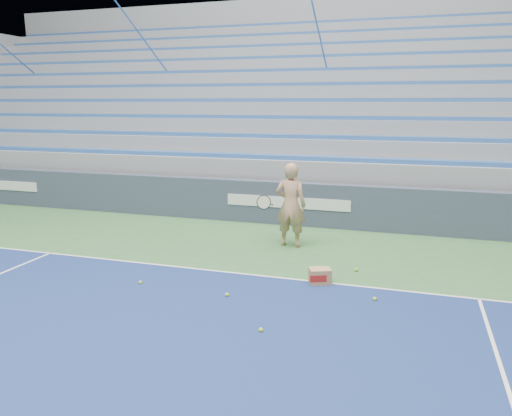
{
  "coord_description": "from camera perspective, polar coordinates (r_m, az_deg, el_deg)",
  "views": [
    {
      "loc": [
        2.96,
        3.69,
        3.09
      ],
      "look_at": [
        0.22,
        12.38,
        1.15
      ],
      "focal_mm": 35.0,
      "sensor_mm": 36.0,
      "label": 1
    }
  ],
  "objects": [
    {
      "name": "tennis_ball_1",
      "position": [
        7.03,
        0.55,
        -13.77
      ],
      "size": [
        0.07,
        0.07,
        0.07
      ],
      "primitive_type": "sphere",
      "color": "#ACD82C",
      "rests_on": "ground"
    },
    {
      "name": "tennis_ball_2",
      "position": [
        8.25,
        13.41,
        -10.08
      ],
      "size": [
        0.07,
        0.07,
        0.07
      ],
      "primitive_type": "sphere",
      "color": "#ACD82C",
      "rests_on": "ground"
    },
    {
      "name": "sponsor_barrier",
      "position": [
        12.8,
        3.76,
        0.54
      ],
      "size": [
        30.0,
        0.32,
        1.1
      ],
      "color": "#374053",
      "rests_on": "ground"
    },
    {
      "name": "tennis_player",
      "position": [
        10.78,
        3.97,
        0.36
      ],
      "size": [
        0.95,
        0.85,
        1.83
      ],
      "color": "tan",
      "rests_on": "ground"
    },
    {
      "name": "tennis_ball_3",
      "position": [
        8.94,
        -13.07,
        -8.3
      ],
      "size": [
        0.07,
        0.07,
        0.07
      ],
      "primitive_type": "sphere",
      "color": "#ACD82C",
      "rests_on": "ground"
    },
    {
      "name": "ball_box",
      "position": [
        8.79,
        7.3,
        -7.73
      ],
      "size": [
        0.44,
        0.4,
        0.27
      ],
      "color": "#A77E51",
      "rests_on": "ground"
    },
    {
      "name": "bleachers",
      "position": [
        18.17,
        8.18,
        9.57
      ],
      "size": [
        31.0,
        9.15,
        7.3
      ],
      "color": "gray",
      "rests_on": "ground"
    },
    {
      "name": "tennis_ball_0",
      "position": [
        9.53,
        11.4,
        -6.93
      ],
      "size": [
        0.07,
        0.07,
        0.07
      ],
      "primitive_type": "sphere",
      "color": "#ACD82C",
      "rests_on": "ground"
    },
    {
      "name": "tennis_ball_4",
      "position": [
        8.2,
        -3.33,
        -9.88
      ],
      "size": [
        0.07,
        0.07,
        0.07
      ],
      "primitive_type": "sphere",
      "color": "#ACD82C",
      "rests_on": "ground"
    }
  ]
}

